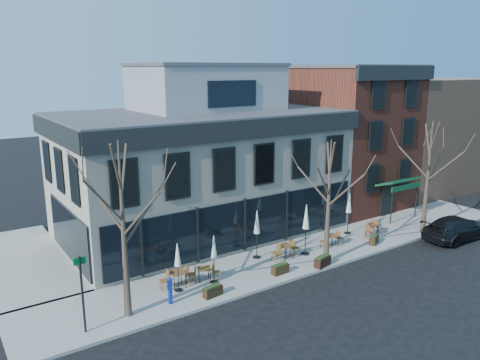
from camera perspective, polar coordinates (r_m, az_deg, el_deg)
ground at (r=28.57m, az=0.47°, el=-9.01°), size 120.00×120.00×0.00m
sidewalk_front at (r=28.88m, az=8.32°, el=-8.74°), size 33.50×4.70×0.15m
sidewalk_side at (r=30.00m, az=-24.84°, el=-9.05°), size 4.50×12.00×0.15m
corner_building at (r=31.35m, az=-4.67°, el=2.03°), size 18.39×10.39×11.10m
red_brick_building at (r=39.05m, az=12.17°, el=5.41°), size 8.20×11.78×11.18m
bg_building at (r=47.41m, az=19.69°, el=5.54°), size 12.00×12.00×10.00m
tree_corner at (r=20.73m, az=-14.01°, el=-5.76°), size 3.93×3.98×7.92m
tree_mid at (r=26.32m, az=10.77°, el=-2.50°), size 3.50×3.55×7.04m
tree_right at (r=33.09m, az=21.94°, el=0.45°), size 3.72×3.77×7.48m
sign_pole at (r=20.75m, az=-18.69°, el=-12.57°), size 0.50×0.10×3.40m
parked_sedan at (r=33.74m, az=24.95°, el=-5.34°), size 5.42×2.42×1.54m
call_box at (r=22.66m, az=-8.53°, el=-13.07°), size 0.28×0.27×1.35m
cafe_set_0 at (r=24.28m, az=-7.61°, el=-11.66°), size 1.93×0.83×1.00m
cafe_set_1 at (r=24.74m, az=-4.39°, el=-11.22°), size 1.74×1.01×0.90m
cafe_set_3 at (r=27.51m, az=5.59°, el=-8.50°), size 1.89×0.77×1.00m
cafe_set_4 at (r=29.72m, az=11.14°, el=-7.11°), size 1.69×0.71×0.88m
cafe_set_5 at (r=32.15m, az=15.79°, el=-5.72°), size 1.82×1.04×0.94m
umbrella_0 at (r=23.34m, az=-7.61°, el=-9.30°), size 0.41×0.41×2.54m
umbrella_1 at (r=24.02m, az=-3.20°, el=-8.47°), size 0.41×0.41×2.57m
umbrella_2 at (r=26.96m, az=2.08°, el=-5.46°), size 0.46×0.46×2.88m
umbrella_3 at (r=27.65m, az=8.07°, el=-4.78°), size 0.49×0.49×3.08m
umbrella_4 at (r=31.69m, az=13.15°, el=-2.98°), size 0.45×0.45×2.82m
planter_0 at (r=23.31m, az=-3.34°, el=-13.34°), size 1.02×0.51×0.55m
planter_1 at (r=25.67m, az=4.93°, el=-10.74°), size 0.99×0.42×0.55m
planter_2 at (r=26.86m, az=10.03°, el=-9.71°), size 1.14×0.65×0.60m
planter_3 at (r=30.84m, az=16.02°, el=-6.99°), size 1.04×0.76×0.54m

